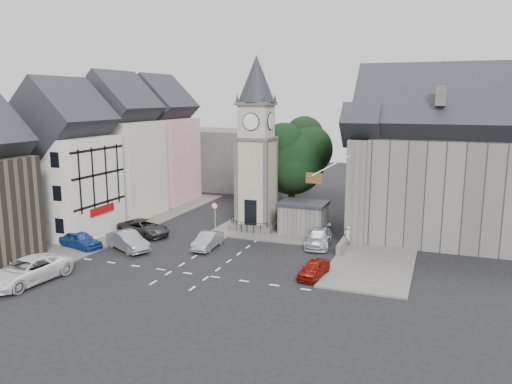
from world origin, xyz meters
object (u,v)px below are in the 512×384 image
at_px(car_east_red, 314,269).
at_px(car_west_blue, 80,240).
at_px(clock_tower, 256,144).
at_px(stone_shelter, 303,218).
at_px(pedestrian, 347,236).

bearing_deg(car_east_red, car_west_blue, -172.21).
bearing_deg(clock_tower, stone_shelter, -5.84).
bearing_deg(pedestrian, stone_shelter, -71.55).
distance_m(clock_tower, stone_shelter, 8.15).
xyz_separation_m(stone_shelter, pedestrian, (4.55, -2.44, -0.64)).
bearing_deg(pedestrian, car_east_red, 40.63).
relative_size(stone_shelter, car_east_red, 1.20).
bearing_deg(car_west_blue, pedestrian, -53.92).
distance_m(stone_shelter, car_west_blue, 19.56).
bearing_deg(pedestrian, car_west_blue, -21.52).
height_order(stone_shelter, car_east_red, stone_shelter).
relative_size(clock_tower, pedestrian, 8.98).
distance_m(clock_tower, pedestrian, 12.17).
bearing_deg(stone_shelter, car_west_blue, -146.50).
height_order(clock_tower, car_west_blue, clock_tower).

